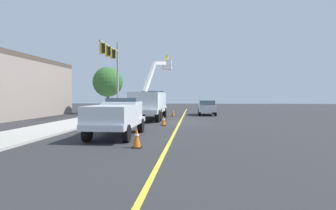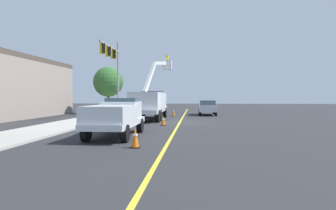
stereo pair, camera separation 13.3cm
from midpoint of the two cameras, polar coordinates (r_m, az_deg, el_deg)
ground at (r=23.26m, az=2.49°, el=-3.57°), size 120.00×120.00×0.00m
sidewalk_far_side at (r=25.04m, az=-16.63°, el=-3.13°), size 60.04×4.29×0.12m
lane_centre_stripe at (r=23.26m, az=2.49°, el=-3.56°), size 50.00×0.74×0.01m
utility_bucket_truck at (r=26.64m, az=-3.48°, el=0.53°), size 8.23×3.31×6.10m
service_pickup_truck at (r=15.46m, az=-10.14°, el=-2.14°), size 5.62×2.24×2.06m
passing_minivan at (r=33.08m, az=7.97°, el=-0.31°), size 4.82×2.00×1.69m
traffic_cone_leading at (r=12.09m, az=-6.27°, el=-6.52°), size 0.40×0.40×0.86m
traffic_cone_mid_front at (r=21.19m, az=-0.79°, el=-3.11°), size 0.40×0.40×0.74m
traffic_cone_mid_rear at (r=30.83m, az=1.23°, el=-1.51°), size 0.40×0.40×0.81m
traffic_signal_mast at (r=30.29m, az=-10.77°, el=8.19°), size 6.20×0.60×8.11m
street_tree_right at (r=36.03m, az=-11.75°, el=4.53°), size 3.69×3.69×5.79m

